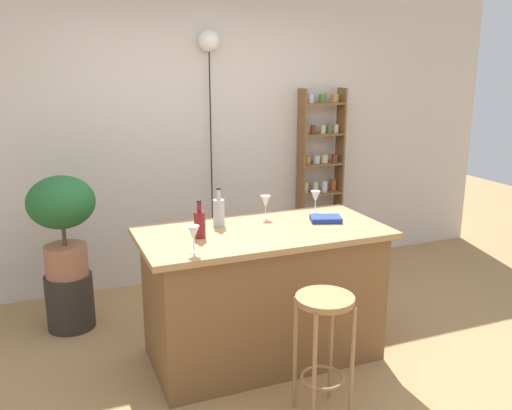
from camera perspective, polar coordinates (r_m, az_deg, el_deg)
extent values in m
plane|color=#A37A4C|center=(3.73, 2.57, -17.51)|extent=(12.00, 12.00, 0.00)
cube|color=beige|center=(5.04, -6.57, 7.80)|extent=(6.40, 0.10, 2.80)
cube|color=brown|center=(3.77, 0.73, -9.60)|extent=(1.51, 0.74, 0.88)
cube|color=#A87F51|center=(3.61, 0.75, -2.92)|extent=(1.64, 0.81, 0.04)
cylinder|color=#997047|center=(3.10, 6.12, -17.22)|extent=(0.02, 0.02, 0.70)
cylinder|color=#997047|center=(3.21, 10.02, -16.22)|extent=(0.02, 0.02, 0.70)
cylinder|color=#997047|center=(3.28, 4.11, -15.24)|extent=(0.02, 0.02, 0.70)
cylinder|color=#997047|center=(3.38, 7.84, -14.39)|extent=(0.02, 0.02, 0.70)
torus|color=#997047|center=(3.30, 6.96, -17.48)|extent=(0.26, 0.26, 0.02)
cylinder|color=#9E7042|center=(3.07, 7.24, -9.77)|extent=(0.33, 0.33, 0.03)
cube|color=brown|center=(5.35, 4.72, 2.59)|extent=(0.02, 0.16, 1.76)
cube|color=brown|center=(5.55, 8.70, 2.92)|extent=(0.02, 0.16, 1.76)
cube|color=brown|center=(5.64, 6.52, -4.56)|extent=(0.41, 0.16, 0.02)
cylinder|color=silver|center=(5.56, 5.30, -4.08)|extent=(0.07, 0.07, 0.12)
cylinder|color=#994C23|center=(5.62, 6.44, -3.90)|extent=(0.07, 0.07, 0.12)
cylinder|color=beige|center=(5.68, 7.84, -3.75)|extent=(0.07, 0.07, 0.12)
cube|color=brown|center=(5.55, 6.61, -1.69)|extent=(0.41, 0.16, 0.02)
cylinder|color=#994C23|center=(5.48, 5.36, -1.36)|extent=(0.08, 0.08, 0.08)
cylinder|color=#994C23|center=(5.53, 6.60, -1.25)|extent=(0.08, 0.08, 0.08)
cylinder|color=silver|center=(5.61, 7.80, -1.07)|extent=(0.08, 0.08, 0.08)
cube|color=brown|center=(5.48, 6.70, 1.26)|extent=(0.41, 0.16, 0.02)
cylinder|color=beige|center=(5.40, 5.17, 1.80)|extent=(0.06, 0.06, 0.11)
cylinder|color=beige|center=(5.43, 6.21, 1.86)|extent=(0.06, 0.06, 0.11)
cylinder|color=silver|center=(5.48, 7.19, 1.94)|extent=(0.06, 0.06, 0.11)
cylinder|color=#994C23|center=(5.55, 8.10, 2.07)|extent=(0.06, 0.06, 0.11)
cube|color=brown|center=(5.42, 6.79, 4.28)|extent=(0.41, 0.16, 0.02)
cylinder|color=#AD7A38|center=(5.35, 5.37, 4.71)|extent=(0.07, 0.07, 0.08)
cylinder|color=silver|center=(5.40, 6.36, 4.78)|extent=(0.07, 0.07, 0.08)
cylinder|color=beige|center=(5.44, 7.21, 4.82)|extent=(0.07, 0.07, 0.08)
cylinder|color=brown|center=(5.48, 8.25, 4.86)|extent=(0.07, 0.07, 0.08)
cube|color=brown|center=(5.37, 6.88, 7.36)|extent=(0.41, 0.16, 0.02)
cylinder|color=#AD7A38|center=(5.29, 5.29, 7.83)|extent=(0.05, 0.05, 0.08)
cylinder|color=brown|center=(5.33, 6.02, 7.86)|extent=(0.05, 0.05, 0.08)
cylinder|color=beige|center=(5.36, 7.03, 7.88)|extent=(0.05, 0.05, 0.08)
cylinder|color=#4C7033|center=(5.41, 7.71, 7.91)|extent=(0.05, 0.05, 0.08)
cylinder|color=beige|center=(5.44, 8.38, 7.92)|extent=(0.05, 0.05, 0.08)
cube|color=brown|center=(5.35, 6.98, 10.48)|extent=(0.41, 0.16, 0.02)
cylinder|color=silver|center=(5.29, 5.71, 11.02)|extent=(0.07, 0.07, 0.08)
cylinder|color=#4C7033|center=(5.34, 6.99, 11.02)|extent=(0.07, 0.07, 0.08)
cylinder|color=#AD7A38|center=(5.40, 8.30, 11.01)|extent=(0.07, 0.07, 0.08)
cylinder|color=#2D2823|center=(4.48, -18.89, -9.50)|extent=(0.36, 0.36, 0.43)
cylinder|color=#A86B4C|center=(4.36, -19.24, -5.48)|extent=(0.31, 0.31, 0.24)
cylinder|color=brown|center=(4.30, -19.46, -2.99)|extent=(0.03, 0.03, 0.16)
ellipsoid|color=#23602D|center=(4.24, -19.74, 0.27)|extent=(0.49, 0.44, 0.39)
cylinder|color=#B2B2B7|center=(3.68, -3.92, -0.82)|extent=(0.08, 0.08, 0.18)
cylinder|color=#B2B2B7|center=(3.64, -3.96, 1.09)|extent=(0.03, 0.03, 0.07)
cylinder|color=black|center=(3.64, -3.97, 1.73)|extent=(0.03, 0.03, 0.01)
cylinder|color=maroon|center=(3.44, -5.92, -2.09)|extent=(0.07, 0.07, 0.17)
cylinder|color=maroon|center=(3.41, -5.97, -0.22)|extent=(0.03, 0.03, 0.06)
cylinder|color=black|center=(3.40, -5.98, 0.40)|extent=(0.03, 0.03, 0.01)
cylinder|color=silver|center=(3.87, 0.98, -1.35)|extent=(0.06, 0.06, 0.00)
cylinder|color=silver|center=(3.86, 0.98, -0.79)|extent=(0.01, 0.01, 0.07)
cone|color=silver|center=(3.84, 0.99, 0.37)|extent=(0.07, 0.07, 0.08)
cylinder|color=silver|center=(4.04, 6.20, -0.76)|extent=(0.06, 0.06, 0.00)
cylinder|color=silver|center=(4.03, 6.22, -0.22)|extent=(0.01, 0.01, 0.07)
cone|color=silver|center=(4.01, 6.25, 0.88)|extent=(0.07, 0.07, 0.08)
cylinder|color=silver|center=(3.19, -6.51, -4.96)|extent=(0.06, 0.06, 0.00)
cylinder|color=silver|center=(3.18, -6.53, -4.29)|extent=(0.01, 0.01, 0.07)
cone|color=silver|center=(3.15, -6.57, -2.91)|extent=(0.07, 0.07, 0.08)
cube|color=navy|center=(3.82, 7.31, -1.45)|extent=(0.25, 0.21, 0.03)
cylinder|color=black|center=(5.01, -4.69, 4.23)|extent=(0.01, 0.01, 2.18)
sphere|color=white|center=(4.94, -4.96, 16.77)|extent=(0.19, 0.19, 0.19)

